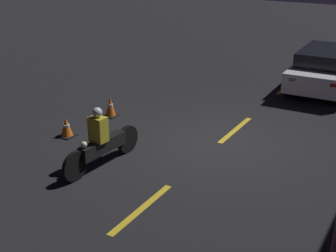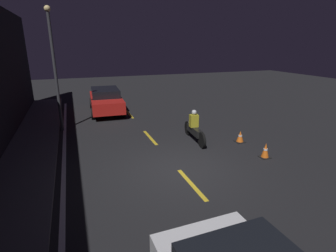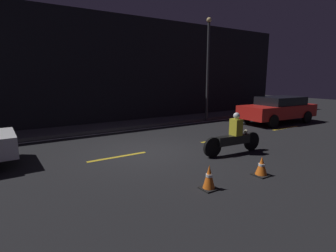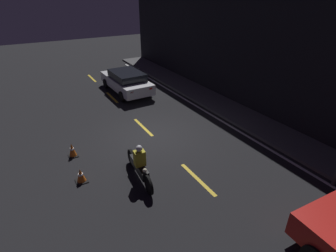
{
  "view_description": "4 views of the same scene",
  "coord_description": "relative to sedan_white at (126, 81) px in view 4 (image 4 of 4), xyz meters",
  "views": [
    {
      "loc": [
        9.76,
        4.25,
        4.71
      ],
      "look_at": [
        1.82,
        -0.42,
        1.0
      ],
      "focal_mm": 50.0,
      "sensor_mm": 36.0,
      "label": 1
    },
    {
      "loc": [
        -7.48,
        3.17,
        4.13
      ],
      "look_at": [
        1.92,
        -0.3,
        0.99
      ],
      "focal_mm": 28.0,
      "sensor_mm": 36.0,
      "label": 2
    },
    {
      "loc": [
        -4.01,
        -7.76,
        2.56
      ],
      "look_at": [
        0.82,
        -0.17,
        0.87
      ],
      "focal_mm": 28.0,
      "sensor_mm": 36.0,
      "label": 3
    },
    {
      "loc": [
        9.27,
        -4.53,
        5.92
      ],
      "look_at": [
        1.52,
        -0.06,
        1.22
      ],
      "focal_mm": 28.0,
      "sensor_mm": 36.0,
      "label": 4
    }
  ],
  "objects": [
    {
      "name": "sedan_white",
      "position": [
        0.0,
        0.0,
        0.0
      ],
      "size": [
        4.52,
        2.06,
        1.37
      ],
      "rotation": [
        0.0,
        0.0,
        3.17
      ],
      "color": "silver",
      "rests_on": "ground"
    },
    {
      "name": "lane_dash_a",
      "position": [
        -4.06,
        -1.18,
        -0.74
      ],
      "size": [
        2.0,
        0.14,
        0.01
      ],
      "color": "gold",
      "rests_on": "ground"
    },
    {
      "name": "lane_solid_kerb",
      "position": [
        5.94,
        2.54,
        -0.74
      ],
      "size": [
        25.2,
        0.14,
        0.01
      ],
      "color": "silver",
      "rests_on": "ground"
    },
    {
      "name": "traffic_cone_mid",
      "position": [
        7.52,
        -4.73,
        -0.49
      ],
      "size": [
        0.4,
        0.4,
        0.51
      ],
      "color": "black",
      "rests_on": "ground"
    },
    {
      "name": "motorcycle",
      "position": [
        8.37,
        -2.91,
        -0.18
      ],
      "size": [
        2.37,
        0.38,
        1.4
      ],
      "rotation": [
        0.0,
        0.0,
        -0.07
      ],
      "color": "black",
      "rests_on": "ground"
    },
    {
      "name": "ground_plane",
      "position": [
        5.94,
        -1.18,
        -0.74
      ],
      "size": [
        56.0,
        56.0,
        0.0
      ],
      "primitive_type": "plane",
      "color": "black"
    },
    {
      "name": "building_front",
      "position": [
        5.94,
        4.87,
        2.18
      ],
      "size": [
        28.0,
        0.3,
        5.84
      ],
      "color": "black",
      "rests_on": "ground"
    },
    {
      "name": "raised_curb",
      "position": [
        5.94,
        3.75,
        -0.68
      ],
      "size": [
        28.0,
        1.93,
        0.12
      ],
      "color": "#4C4C4F",
      "rests_on": "ground"
    },
    {
      "name": "lane_dash_c",
      "position": [
        4.94,
        -1.18,
        -0.74
      ],
      "size": [
        2.0,
        0.14,
        0.01
      ],
      "color": "gold",
      "rests_on": "ground"
    },
    {
      "name": "lane_dash_d",
      "position": [
        9.44,
        -1.18,
        -0.74
      ],
      "size": [
        2.0,
        0.14,
        0.01
      ],
      "color": "gold",
      "rests_on": "ground"
    },
    {
      "name": "lane_dash_b",
      "position": [
        0.44,
        -1.18,
        -0.74
      ],
      "size": [
        2.0,
        0.14,
        0.01
      ],
      "color": "gold",
      "rests_on": "ground"
    },
    {
      "name": "traffic_cone_near",
      "position": [
        5.79,
        -4.65,
        -0.46
      ],
      "size": [
        0.37,
        0.37,
        0.58
      ],
      "color": "black",
      "rests_on": "ground"
    }
  ]
}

